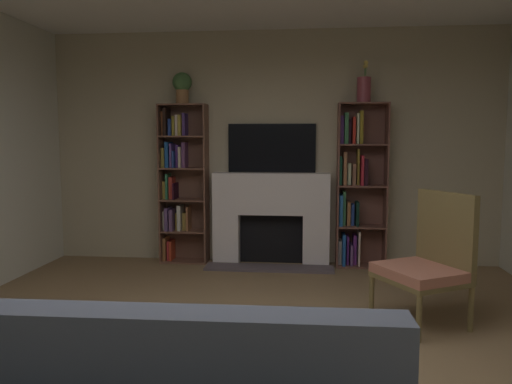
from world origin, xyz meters
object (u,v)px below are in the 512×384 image
(bookshelf_left, at_px, (180,181))
(bookshelf_right, at_px, (356,186))
(tv, at_px, (272,148))
(potted_plant, at_px, (182,86))
(vase_with_flowers, at_px, (364,89))
(fireplace, at_px, (271,215))
(armchair, at_px, (429,260))

(bookshelf_left, xyz_separation_m, bookshelf_right, (2.14, -0.00, -0.05))
(tv, height_order, bookshelf_right, bookshelf_right)
(bookshelf_left, relative_size, bookshelf_right, 1.00)
(potted_plant, distance_m, vase_with_flowers, 2.14)
(bookshelf_left, xyz_separation_m, potted_plant, (0.06, -0.04, 1.15))
(fireplace, distance_m, vase_with_flowers, 1.84)
(fireplace, relative_size, potted_plant, 4.01)
(tv, xyz_separation_m, potted_plant, (-1.07, -0.12, 0.75))
(bookshelf_right, bearing_deg, vase_with_flowers, -33.99)
(bookshelf_right, bearing_deg, armchair, -77.06)
(tv, height_order, potted_plant, potted_plant)
(fireplace, height_order, tv, tv)
(tv, height_order, bookshelf_left, bookshelf_left)
(tv, bearing_deg, fireplace, -90.00)
(bookshelf_left, distance_m, potted_plant, 1.15)
(potted_plant, relative_size, vase_with_flowers, 0.79)
(potted_plant, height_order, armchair, potted_plant)
(tv, distance_m, vase_with_flowers, 1.28)
(bookshelf_right, xyz_separation_m, potted_plant, (-2.08, -0.04, 1.20))
(tv, bearing_deg, bookshelf_right, -4.41)
(fireplace, distance_m, potted_plant, 1.89)
(armchair, bearing_deg, vase_with_flowers, 101.31)
(vase_with_flowers, bearing_deg, bookshelf_left, 178.85)
(bookshelf_right, relative_size, armchair, 1.79)
(potted_plant, bearing_deg, fireplace, 1.13)
(bookshelf_left, bearing_deg, fireplace, -1.14)
(armchair, bearing_deg, tv, 126.56)
(fireplace, distance_m, tv, 0.82)
(bookshelf_left, xyz_separation_m, vase_with_flowers, (2.20, -0.04, 1.09))
(fireplace, height_order, bookshelf_right, bookshelf_right)
(bookshelf_left, height_order, bookshelf_right, same)
(bookshelf_right, distance_m, vase_with_flowers, 1.14)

